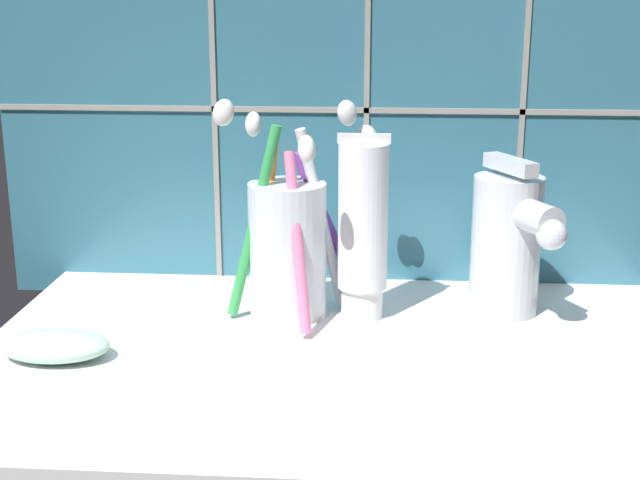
{
  "coord_description": "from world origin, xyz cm",
  "views": [
    {
      "loc": [
        3.3,
        -63.56,
        28.96
      ],
      "look_at": [
        -1.73,
        3.17,
        10.05
      ],
      "focal_mm": 50.0,
      "sensor_mm": 36.0,
      "label": 1
    }
  ],
  "objects_px": {
    "toothbrush_cup": "(289,243)",
    "sink_faucet": "(509,241)",
    "toothpaste_tube": "(363,228)",
    "soap_bar": "(55,346)"
  },
  "relations": [
    {
      "from": "toothbrush_cup",
      "to": "sink_faucet",
      "type": "distance_m",
      "value": 0.19
    },
    {
      "from": "toothbrush_cup",
      "to": "sink_faucet",
      "type": "xyz_separation_m",
      "value": [
        0.19,
        0.02,
        0.0
      ]
    },
    {
      "from": "sink_faucet",
      "to": "soap_bar",
      "type": "bearing_deg",
      "value": -97.71
    },
    {
      "from": "toothpaste_tube",
      "to": "soap_bar",
      "type": "bearing_deg",
      "value": -154.7
    },
    {
      "from": "toothbrush_cup",
      "to": "soap_bar",
      "type": "xyz_separation_m",
      "value": [
        -0.17,
        -0.11,
        -0.05
      ]
    },
    {
      "from": "toothpaste_tube",
      "to": "sink_faucet",
      "type": "xyz_separation_m",
      "value": [
        0.12,
        0.02,
        -0.01
      ]
    },
    {
      "from": "toothbrush_cup",
      "to": "soap_bar",
      "type": "height_order",
      "value": "toothbrush_cup"
    },
    {
      "from": "sink_faucet",
      "to": "soap_bar",
      "type": "distance_m",
      "value": 0.38
    },
    {
      "from": "toothbrush_cup",
      "to": "toothpaste_tube",
      "type": "bearing_deg",
      "value": -0.39
    },
    {
      "from": "toothbrush_cup",
      "to": "soap_bar",
      "type": "distance_m",
      "value": 0.21
    }
  ]
}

